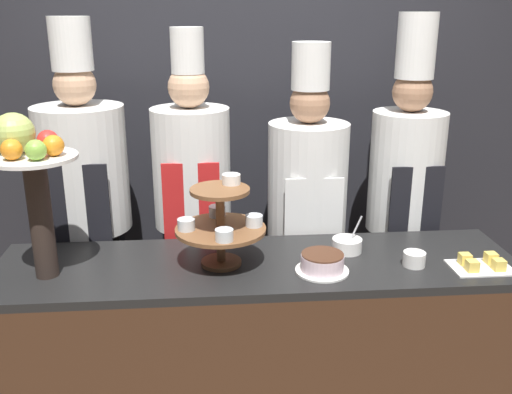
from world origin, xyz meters
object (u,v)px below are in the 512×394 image
(tiered_stand, at_px, (221,222))
(chef_left, at_px, (86,205))
(chef_center_right, at_px, (307,210))
(cake_round, at_px, (322,263))
(cake_square_tray, at_px, (481,264))
(chef_center_left, at_px, (193,205))
(fruit_pedestal, at_px, (30,169))
(chef_right, at_px, (404,196))
(serving_bowl_far, at_px, (347,245))
(cup_white, at_px, (414,259))

(tiered_stand, bearing_deg, chef_left, 141.38)
(chef_center_right, bearing_deg, cake_round, -93.92)
(cake_square_tray, height_order, chef_center_left, chef_center_left)
(cake_round, distance_m, chef_left, 1.20)
(chef_center_right, bearing_deg, cake_square_tray, -46.59)
(fruit_pedestal, distance_m, chef_right, 1.75)
(tiered_stand, relative_size, cake_round, 1.71)
(cake_square_tray, bearing_deg, serving_bowl_far, 157.00)
(fruit_pedestal, bearing_deg, serving_bowl_far, 5.52)
(tiered_stand, xyz_separation_m, chef_right, (0.93, 0.51, -0.08))
(serving_bowl_far, distance_m, chef_right, 0.58)
(chef_left, bearing_deg, tiered_stand, -38.62)
(fruit_pedestal, bearing_deg, tiered_stand, 3.14)
(cake_round, bearing_deg, chef_left, 149.22)
(cup_white, height_order, chef_right, chef_right)
(cake_square_tray, relative_size, chef_center_left, 0.13)
(tiered_stand, relative_size, chef_center_right, 0.20)
(cake_round, xyz_separation_m, cake_square_tray, (0.64, -0.02, -0.02))
(fruit_pedestal, distance_m, serving_bowl_far, 1.31)
(cake_round, bearing_deg, fruit_pedestal, 176.44)
(chef_left, xyz_separation_m, chef_center_right, (1.07, -0.00, -0.06))
(cake_round, distance_m, chef_right, 0.81)
(cake_round, distance_m, cake_square_tray, 0.64)
(tiered_stand, bearing_deg, fruit_pedestal, -176.86)
(cup_white, xyz_separation_m, chef_right, (0.15, 0.59, 0.07))
(fruit_pedestal, relative_size, chef_center_right, 0.36)
(tiered_stand, distance_m, serving_bowl_far, 0.57)
(serving_bowl_far, xyz_separation_m, chef_left, (-1.17, 0.42, 0.07))
(serving_bowl_far, bearing_deg, chef_center_right, 103.64)
(chef_left, bearing_deg, cake_square_tray, -20.83)
(tiered_stand, bearing_deg, cake_round, -15.10)
(tiered_stand, xyz_separation_m, serving_bowl_far, (0.54, 0.08, -0.15))
(serving_bowl_far, bearing_deg, chef_center_left, 147.48)
(tiered_stand, distance_m, cup_white, 0.80)
(tiered_stand, height_order, cake_round, tiered_stand)
(fruit_pedestal, relative_size, chef_right, 0.33)
(tiered_stand, xyz_separation_m, cup_white, (0.78, -0.08, -0.15))
(tiered_stand, xyz_separation_m, chef_center_left, (-0.13, 0.51, -0.09))
(tiered_stand, relative_size, chef_center_left, 0.20)
(cake_square_tray, bearing_deg, chef_left, 159.17)
(cake_round, bearing_deg, cake_square_tray, -2.09)
(cup_white, bearing_deg, chef_center_left, 146.88)
(chef_left, bearing_deg, chef_right, 0.00)
(serving_bowl_far, xyz_separation_m, chef_right, (0.39, 0.42, 0.07))
(chef_left, bearing_deg, cup_white, -22.66)
(tiered_stand, relative_size, fruit_pedestal, 0.58)
(cup_white, bearing_deg, fruit_pedestal, 178.27)
(cup_white, distance_m, cake_square_tray, 0.27)
(serving_bowl_far, distance_m, chef_left, 1.25)
(chef_left, bearing_deg, chef_center_right, -0.00)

